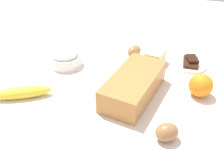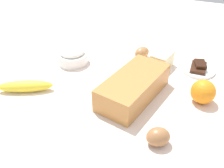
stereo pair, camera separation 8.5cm
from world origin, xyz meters
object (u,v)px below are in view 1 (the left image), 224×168
at_px(egg_near_butter, 134,51).
at_px(chocolate_plate, 190,63).
at_px(orange_fruit, 201,85).
at_px(banana, 22,93).
at_px(flour_bowl, 66,58).
at_px(butter_block, 155,57).
at_px(loaf_pan, 134,85).
at_px(egg_beside_bowl, 167,132).

xyz_separation_m(egg_near_butter, chocolate_plate, (-0.01, -0.23, -0.01)).
relative_size(orange_fruit, chocolate_plate, 0.61).
bearing_deg(banana, flour_bowl, -12.08).
bearing_deg(butter_block, loaf_pan, 169.88).
height_order(flour_bowl, egg_beside_bowl, flour_bowl).
xyz_separation_m(flour_bowl, butter_block, (0.11, -0.34, -0.00)).
distance_m(flour_bowl, egg_near_butter, 0.29).
distance_m(flour_bowl, egg_beside_bowl, 0.53).
relative_size(loaf_pan, flour_bowl, 2.37).
xyz_separation_m(banana, orange_fruit, (0.17, -0.57, 0.02)).
relative_size(loaf_pan, butter_block, 3.34).
bearing_deg(banana, egg_beside_bowl, -97.10).
height_order(banana, orange_fruit, orange_fruit).
xyz_separation_m(orange_fruit, butter_block, (0.17, 0.17, -0.01)).
distance_m(flour_bowl, chocolate_plate, 0.50).
height_order(flour_bowl, orange_fruit, orange_fruit).
relative_size(egg_beside_bowl, chocolate_plate, 0.50).
distance_m(loaf_pan, banana, 0.37).
relative_size(flour_bowl, egg_beside_bowl, 1.94).
relative_size(egg_near_butter, egg_beside_bowl, 1.06).
bearing_deg(egg_near_butter, banana, 141.76).
bearing_deg(butter_block, egg_beside_bowl, -167.87).
bearing_deg(orange_fruit, banana, 106.95).
bearing_deg(loaf_pan, orange_fruit, -62.53).
bearing_deg(egg_beside_bowl, flour_bowl, 55.35).
height_order(loaf_pan, orange_fruit, same).
relative_size(loaf_pan, chocolate_plate, 2.31).
bearing_deg(loaf_pan, flour_bowl, 79.58).
bearing_deg(orange_fruit, flour_bowl, 82.92).
height_order(orange_fruit, egg_near_butter, orange_fruit).
bearing_deg(butter_block, chocolate_plate, -80.34).
distance_m(flour_bowl, butter_block, 0.36).
height_order(banana, egg_near_butter, egg_near_butter).
height_order(egg_near_butter, chocolate_plate, egg_near_butter).
bearing_deg(orange_fruit, butter_block, 45.65).
bearing_deg(butter_block, flour_bowl, 107.07).
xyz_separation_m(orange_fruit, chocolate_plate, (0.19, 0.03, -0.03)).
xyz_separation_m(loaf_pan, butter_block, (0.23, -0.04, -0.01)).
height_order(flour_bowl, butter_block, flour_bowl).
bearing_deg(orange_fruit, chocolate_plate, 9.81).
height_order(orange_fruit, chocolate_plate, orange_fruit).
distance_m(banana, butter_block, 0.52).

